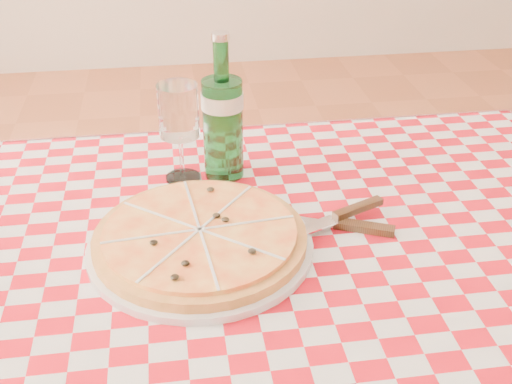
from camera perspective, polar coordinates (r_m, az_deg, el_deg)
dining_table at (r=1.14m, az=1.44°, el=-8.31°), size 1.20×0.80×0.75m
tablecloth at (r=1.08m, az=1.51°, el=-4.44°), size 1.30×0.90×0.01m
pizza_plate at (r=1.05m, az=-5.00°, el=-3.99°), size 0.41×0.41×0.05m
water_bottle at (r=1.21m, az=-3.00°, el=7.49°), size 0.10×0.10×0.29m
wine_glass at (r=1.22m, az=-6.77°, el=5.18°), size 0.10×0.10×0.19m
cutlery at (r=1.11m, az=7.01°, el=-2.45°), size 0.28×0.23×0.03m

